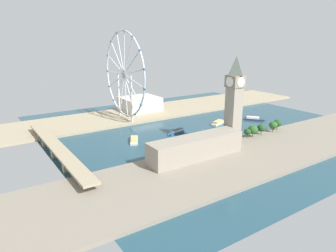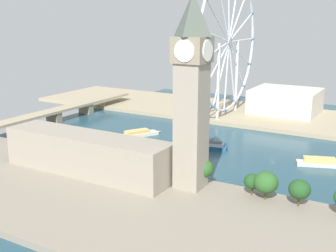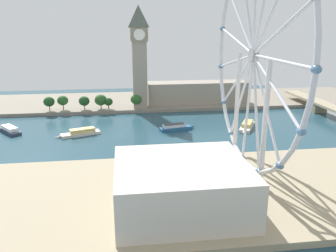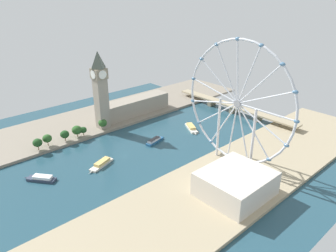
{
  "view_description": "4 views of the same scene",
  "coord_description": "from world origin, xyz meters",
  "px_view_note": "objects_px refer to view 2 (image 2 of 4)",
  "views": [
    {
      "loc": [
        -291.77,
        246.71,
        112.4
      ],
      "look_at": [
        -15.56,
        63.15,
        15.89
      ],
      "focal_mm": 33.14,
      "sensor_mm": 36.0,
      "label": 1
    },
    {
      "loc": [
        -246.05,
        -70.53,
        83.78
      ],
      "look_at": [
        -17.37,
        63.44,
        15.89
      ],
      "focal_mm": 46.06,
      "sensor_mm": 36.0,
      "label": 2
    },
    {
      "loc": [
        247.61,
        3.23,
        77.42
      ],
      "look_at": [
        19.31,
        33.48,
        9.81
      ],
      "focal_mm": 37.03,
      "sensor_mm": 36.0,
      "label": 3
    },
    {
      "loc": [
        244.7,
        -162.66,
        160.58
      ],
      "look_at": [
        -13.48,
        71.99,
        7.45
      ],
      "focal_mm": 34.53,
      "sensor_mm": 36.0,
      "label": 4
    }
  ],
  "objects_px": {
    "riverside_hall": "(286,101)",
    "tour_boat_3": "(208,146)",
    "tour_boat_0": "(322,162)",
    "tour_boat_2": "(139,134)",
    "parliament_block": "(87,154)",
    "ferris_wheel": "(229,43)",
    "clock_tower": "(192,91)",
    "river_bridge": "(54,113)"
  },
  "relations": [
    {
      "from": "river_bridge",
      "to": "tour_boat_2",
      "type": "distance_m",
      "value": 82.79
    },
    {
      "from": "riverside_hall",
      "to": "tour_boat_0",
      "type": "relative_size",
      "value": 1.68
    },
    {
      "from": "ferris_wheel",
      "to": "clock_tower",
      "type": "bearing_deg",
      "value": -163.31
    },
    {
      "from": "river_bridge",
      "to": "riverside_hall",
      "type": "bearing_deg",
      "value": -52.54
    },
    {
      "from": "clock_tower",
      "to": "tour_boat_3",
      "type": "height_order",
      "value": "clock_tower"
    },
    {
      "from": "clock_tower",
      "to": "parliament_block",
      "type": "relative_size",
      "value": 0.94
    },
    {
      "from": "clock_tower",
      "to": "riverside_hall",
      "type": "xyz_separation_m",
      "value": [
        189.51,
        6.66,
        -37.28
      ]
    },
    {
      "from": "clock_tower",
      "to": "tour_boat_2",
      "type": "relative_size",
      "value": 2.87
    },
    {
      "from": "river_bridge",
      "to": "tour_boat_3",
      "type": "xyz_separation_m",
      "value": [
        -2.43,
        -138.24,
        -5.81
      ]
    },
    {
      "from": "tour_boat_2",
      "to": "ferris_wheel",
      "type": "bearing_deg",
      "value": 8.05
    },
    {
      "from": "riverside_hall",
      "to": "tour_boat_0",
      "type": "bearing_deg",
      "value": -155.19
    },
    {
      "from": "parliament_block",
      "to": "tour_boat_0",
      "type": "relative_size",
      "value": 2.98
    },
    {
      "from": "ferris_wheel",
      "to": "tour_boat_2",
      "type": "bearing_deg",
      "value": 159.58
    },
    {
      "from": "riverside_hall",
      "to": "parliament_block",
      "type": "bearing_deg",
      "value": 166.04
    },
    {
      "from": "parliament_block",
      "to": "tour_boat_3",
      "type": "distance_m",
      "value": 86.26
    },
    {
      "from": "tour_boat_0",
      "to": "tour_boat_2",
      "type": "xyz_separation_m",
      "value": [
        -1.2,
        126.23,
        -0.03
      ]
    },
    {
      "from": "riverside_hall",
      "to": "tour_boat_3",
      "type": "bearing_deg",
      "value": 172.29
    },
    {
      "from": "riverside_hall",
      "to": "tour_boat_0",
      "type": "height_order",
      "value": "riverside_hall"
    },
    {
      "from": "parliament_block",
      "to": "ferris_wheel",
      "type": "bearing_deg",
      "value": -3.22
    },
    {
      "from": "parliament_block",
      "to": "tour_boat_2",
      "type": "bearing_deg",
      "value": 15.42
    },
    {
      "from": "clock_tower",
      "to": "riverside_hall",
      "type": "distance_m",
      "value": 193.26
    },
    {
      "from": "riverside_hall",
      "to": "tour_boat_3",
      "type": "relative_size",
      "value": 1.86
    },
    {
      "from": "clock_tower",
      "to": "ferris_wheel",
      "type": "height_order",
      "value": "ferris_wheel"
    },
    {
      "from": "tour_boat_3",
      "to": "clock_tower",
      "type": "bearing_deg",
      "value": 96.51
    },
    {
      "from": "parliament_block",
      "to": "riverside_hall",
      "type": "distance_m",
      "value": 205.74
    },
    {
      "from": "riverside_hall",
      "to": "river_bridge",
      "type": "bearing_deg",
      "value": 127.46
    },
    {
      "from": "parliament_block",
      "to": "tour_boat_3",
      "type": "bearing_deg",
      "value": -22.89
    },
    {
      "from": "tour_boat_2",
      "to": "tour_boat_3",
      "type": "relative_size",
      "value": 1.09
    },
    {
      "from": "riverside_hall",
      "to": "tour_boat_3",
      "type": "distance_m",
      "value": 122.47
    },
    {
      "from": "parliament_block",
      "to": "tour_boat_2",
      "type": "distance_m",
      "value": 85.02
    },
    {
      "from": "tour_boat_0",
      "to": "clock_tower",
      "type": "bearing_deg",
      "value": -143.35
    },
    {
      "from": "parliament_block",
      "to": "ferris_wheel",
      "type": "xyz_separation_m",
      "value": [
        166.59,
        -9.38,
        49.34
      ]
    },
    {
      "from": "parliament_block",
      "to": "ferris_wheel",
      "type": "distance_m",
      "value": 174.0
    },
    {
      "from": "clock_tower",
      "to": "tour_boat_0",
      "type": "xyz_separation_m",
      "value": [
        72.26,
        -47.55,
        -48.34
      ]
    },
    {
      "from": "parliament_block",
      "to": "tour_boat_2",
      "type": "relative_size",
      "value": 3.05
    },
    {
      "from": "clock_tower",
      "to": "river_bridge",
      "type": "distance_m",
      "value": 181.25
    },
    {
      "from": "parliament_block",
      "to": "river_bridge",
      "type": "bearing_deg",
      "value": 52.27
    },
    {
      "from": "clock_tower",
      "to": "riverside_hall",
      "type": "relative_size",
      "value": 1.68
    },
    {
      "from": "clock_tower",
      "to": "tour_boat_0",
      "type": "bearing_deg",
      "value": -33.34
    },
    {
      "from": "tour_boat_2",
      "to": "clock_tower",
      "type": "bearing_deg",
      "value": -103.62
    },
    {
      "from": "ferris_wheel",
      "to": "riverside_hall",
      "type": "relative_size",
      "value": 2.16
    },
    {
      "from": "river_bridge",
      "to": "tour_boat_3",
      "type": "bearing_deg",
      "value": -91.01
    }
  ]
}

